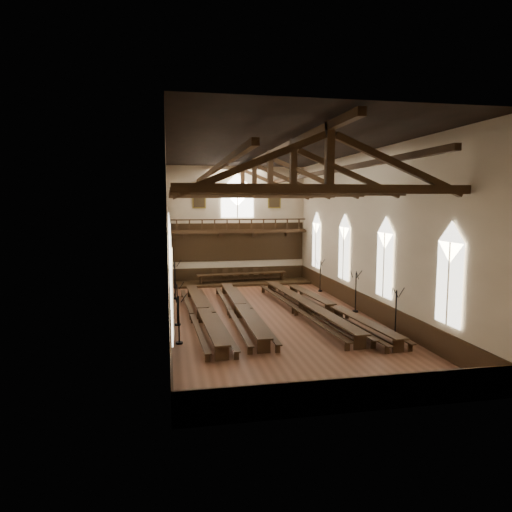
{
  "coord_description": "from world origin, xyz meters",
  "views": [
    {
      "loc": [
        -5.98,
        -26.45,
        6.9
      ],
      "look_at": [
        -0.56,
        1.5,
        3.54
      ],
      "focal_mm": 32.0,
      "sensor_mm": 36.0,
      "label": 1
    }
  ],
  "objects_px": {
    "refectory_row_b": "(240,307)",
    "refectory_row_d": "(333,308)",
    "candelabrum_left_near": "(179,329)",
    "candelabrum_right_near": "(395,321)",
    "candelabrum_right_mid": "(356,300)",
    "refectory_row_c": "(305,305)",
    "refectory_row_a": "(203,311)",
    "candelabrum_right_far": "(320,282)",
    "high_table": "(242,274)",
    "candelabrum_left_far": "(175,287)",
    "candelabrum_left_mid": "(177,312)",
    "dais": "(242,283)"
  },
  "relations": [
    {
      "from": "candelabrum_left_far",
      "to": "high_table",
      "type": "bearing_deg",
      "value": 42.35
    },
    {
      "from": "refectory_row_b",
      "to": "candelabrum_right_far",
      "type": "relative_size",
      "value": 5.81
    },
    {
      "from": "high_table",
      "to": "candelabrum_right_far",
      "type": "xyz_separation_m",
      "value": [
        5.39,
        -4.55,
        -0.03
      ]
    },
    {
      "from": "refectory_row_a",
      "to": "candelabrum_right_far",
      "type": "height_order",
      "value": "candelabrum_right_far"
    },
    {
      "from": "refectory_row_a",
      "to": "refectory_row_c",
      "type": "height_order",
      "value": "refectory_row_c"
    },
    {
      "from": "candelabrum_left_near",
      "to": "candelabrum_right_mid",
      "type": "xyz_separation_m",
      "value": [
        11.1,
        4.49,
        0.04
      ]
    },
    {
      "from": "dais",
      "to": "candelabrum_right_far",
      "type": "xyz_separation_m",
      "value": [
        5.39,
        -4.55,
        0.68
      ]
    },
    {
      "from": "refectory_row_c",
      "to": "candelabrum_left_mid",
      "type": "bearing_deg",
      "value": -171.51
    },
    {
      "from": "candelabrum_left_far",
      "to": "candelabrum_right_mid",
      "type": "bearing_deg",
      "value": -29.01
    },
    {
      "from": "refectory_row_d",
      "to": "candelabrum_right_far",
      "type": "distance_m",
      "value": 7.95
    },
    {
      "from": "candelabrum_left_mid",
      "to": "candelabrum_right_far",
      "type": "relative_size",
      "value": 0.98
    },
    {
      "from": "high_table",
      "to": "candelabrum_right_near",
      "type": "height_order",
      "value": "candelabrum_right_near"
    },
    {
      "from": "refectory_row_c",
      "to": "candelabrum_right_far",
      "type": "xyz_separation_m",
      "value": [
        3.28,
        6.68,
        0.18
      ]
    },
    {
      "from": "refectory_row_b",
      "to": "refectory_row_c",
      "type": "height_order",
      "value": "refectory_row_c"
    },
    {
      "from": "refectory_row_a",
      "to": "candelabrum_left_far",
      "type": "xyz_separation_m",
      "value": [
        -1.47,
        6.44,
        0.3
      ]
    },
    {
      "from": "refectory_row_a",
      "to": "high_table",
      "type": "height_order",
      "value": "high_table"
    },
    {
      "from": "candelabrum_left_far",
      "to": "dais",
      "type": "bearing_deg",
      "value": 42.35
    },
    {
      "from": "candelabrum_left_far",
      "to": "candelabrum_left_near",
      "type": "bearing_deg",
      "value": -90.0
    },
    {
      "from": "candelabrum_right_near",
      "to": "candelabrum_left_far",
      "type": "bearing_deg",
      "value": 134.46
    },
    {
      "from": "high_table",
      "to": "candelabrum_right_mid",
      "type": "bearing_deg",
      "value": -64.65
    },
    {
      "from": "refectory_row_b",
      "to": "refectory_row_d",
      "type": "height_order",
      "value": "refectory_row_b"
    },
    {
      "from": "candelabrum_right_far",
      "to": "candelabrum_left_far",
      "type": "bearing_deg",
      "value": -176.59
    },
    {
      "from": "refectory_row_c",
      "to": "candelabrum_left_near",
      "type": "xyz_separation_m",
      "value": [
        -7.82,
        -4.62,
        0.18
      ]
    },
    {
      "from": "candelabrum_left_mid",
      "to": "candelabrum_right_far",
      "type": "height_order",
      "value": "candelabrum_right_far"
    },
    {
      "from": "dais",
      "to": "high_table",
      "type": "height_order",
      "value": "high_table"
    },
    {
      "from": "dais",
      "to": "candelabrum_right_mid",
      "type": "bearing_deg",
      "value": -64.65
    },
    {
      "from": "refectory_row_a",
      "to": "refectory_row_b",
      "type": "distance_m",
      "value": 2.41
    },
    {
      "from": "candelabrum_right_near",
      "to": "high_table",
      "type": "bearing_deg",
      "value": 108.05
    },
    {
      "from": "refectory_row_b",
      "to": "candelabrum_right_far",
      "type": "bearing_deg",
      "value": 41.62
    },
    {
      "from": "high_table",
      "to": "dais",
      "type": "bearing_deg",
      "value": 0.0
    },
    {
      "from": "refectory_row_a",
      "to": "refectory_row_c",
      "type": "relative_size",
      "value": 0.97
    },
    {
      "from": "dais",
      "to": "high_table",
      "type": "xyz_separation_m",
      "value": [
        -0.0,
        0.0,
        0.71
      ]
    },
    {
      "from": "candelabrum_left_near",
      "to": "candelabrum_right_near",
      "type": "bearing_deg",
      "value": -3.45
    },
    {
      "from": "refectory_row_b",
      "to": "candelabrum_left_far",
      "type": "height_order",
      "value": "candelabrum_left_far"
    },
    {
      "from": "candelabrum_left_mid",
      "to": "candelabrum_right_near",
      "type": "height_order",
      "value": "candelabrum_right_near"
    },
    {
      "from": "refectory_row_a",
      "to": "candelabrum_right_mid",
      "type": "relative_size",
      "value": 5.52
    },
    {
      "from": "refectory_row_d",
      "to": "candelabrum_right_mid",
      "type": "xyz_separation_m",
      "value": [
        1.82,
        0.92,
        0.27
      ]
    },
    {
      "from": "candelabrum_left_near",
      "to": "candelabrum_right_far",
      "type": "xyz_separation_m",
      "value": [
        11.1,
        11.3,
        0.0
      ]
    },
    {
      "from": "candelabrum_left_near",
      "to": "candelabrum_right_near",
      "type": "distance_m",
      "value": 11.12
    },
    {
      "from": "refectory_row_c",
      "to": "dais",
      "type": "height_order",
      "value": "refectory_row_c"
    },
    {
      "from": "refectory_row_a",
      "to": "candelabrum_left_far",
      "type": "distance_m",
      "value": 6.61
    },
    {
      "from": "refectory_row_c",
      "to": "refectory_row_a",
      "type": "bearing_deg",
      "value": -176.24
    },
    {
      "from": "high_table",
      "to": "candelabrum_left_near",
      "type": "height_order",
      "value": "candelabrum_left_near"
    },
    {
      "from": "refectory_row_a",
      "to": "candelabrum_left_mid",
      "type": "xyz_separation_m",
      "value": [
        -1.47,
        -0.75,
        0.19
      ]
    },
    {
      "from": "high_table",
      "to": "candelabrum_right_mid",
      "type": "relative_size",
      "value": 2.93
    },
    {
      "from": "refectory_row_a",
      "to": "refectory_row_c",
      "type": "xyz_separation_m",
      "value": [
        6.35,
        0.42,
        0.03
      ]
    },
    {
      "from": "refectory_row_c",
      "to": "candelabrum_right_far",
      "type": "relative_size",
      "value": 5.96
    },
    {
      "from": "candelabrum_left_near",
      "to": "refectory_row_d",
      "type": "bearing_deg",
      "value": 21.01
    },
    {
      "from": "refectory_row_a",
      "to": "refectory_row_b",
      "type": "relative_size",
      "value": 1.0
    },
    {
      "from": "refectory_row_b",
      "to": "dais",
      "type": "xyz_separation_m",
      "value": [
        1.91,
        11.03,
        -0.48
      ]
    }
  ]
}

